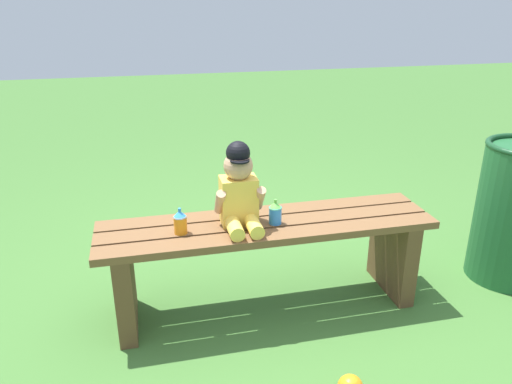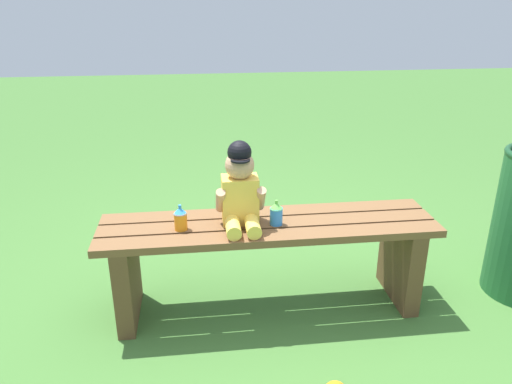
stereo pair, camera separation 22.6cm
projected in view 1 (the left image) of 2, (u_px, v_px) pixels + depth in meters
ground_plane at (266, 304)px, 2.56m from camera, size 16.00×16.00×0.00m
park_bench at (267, 249)px, 2.44m from camera, size 1.62×0.39×0.47m
child_figure at (239, 190)px, 2.29m from camera, size 0.23×0.27×0.40m
sippy_cup_left at (180, 222)px, 2.25m from camera, size 0.06×0.06×0.12m
sippy_cup_right at (275, 212)px, 2.35m from camera, size 0.06×0.06×0.12m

